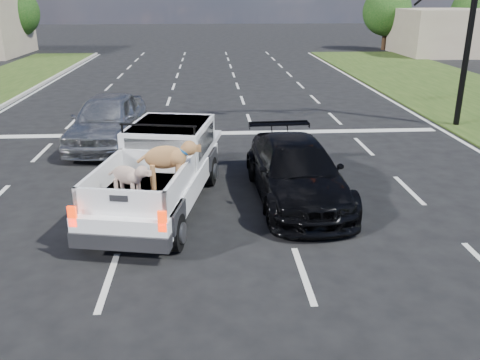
# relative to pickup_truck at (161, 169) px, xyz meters

# --- Properties ---
(ground) EXTENTS (160.00, 160.00, 0.00)m
(ground) POSITION_rel_pickup_truck_xyz_m (1.05, -3.36, -0.94)
(ground) COLOR black
(ground) RESTS_ON ground
(road_markings) EXTENTS (17.75, 60.00, 0.01)m
(road_markings) POSITION_rel_pickup_truck_xyz_m (1.05, 3.20, -0.93)
(road_markings) COLOR silver
(road_markings) RESTS_ON ground
(building_right) EXTENTS (12.00, 7.00, 3.60)m
(building_right) POSITION_rel_pickup_truck_xyz_m (23.05, 30.64, 0.86)
(building_right) COLOR tan
(building_right) RESTS_ON ground
(tree_far_c) EXTENTS (4.20, 4.20, 5.40)m
(tree_far_c) POSITION_rel_pickup_truck_xyz_m (-14.95, 34.64, 2.35)
(tree_far_c) COLOR #332114
(tree_far_c) RESTS_ON ground
(tree_far_d) EXTENTS (4.20, 4.20, 5.40)m
(tree_far_d) POSITION_rel_pickup_truck_xyz_m (17.05, 34.64, 2.35)
(tree_far_d) COLOR #332114
(tree_far_d) RESTS_ON ground
(tree_far_e) EXTENTS (4.20, 4.20, 5.40)m
(tree_far_e) POSITION_rel_pickup_truck_xyz_m (25.05, 34.64, 2.35)
(tree_far_e) COLOR #332114
(tree_far_e) RESTS_ON ground
(pickup_truck) EXTENTS (2.90, 5.61, 2.00)m
(pickup_truck) POSITION_rel_pickup_truck_xyz_m (0.00, 0.00, 0.00)
(pickup_truck) COLOR black
(pickup_truck) RESTS_ON ground
(silver_sedan) EXTENTS (2.37, 5.11, 1.70)m
(silver_sedan) POSITION_rel_pickup_truck_xyz_m (-2.20, 5.43, -0.09)
(silver_sedan) COLOR #A3A6AA
(silver_sedan) RESTS_ON ground
(black_coupe) EXTENTS (2.28, 5.08, 1.45)m
(black_coupe) POSITION_rel_pickup_truck_xyz_m (3.25, 0.22, -0.21)
(black_coupe) COLOR black
(black_coupe) RESTS_ON ground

